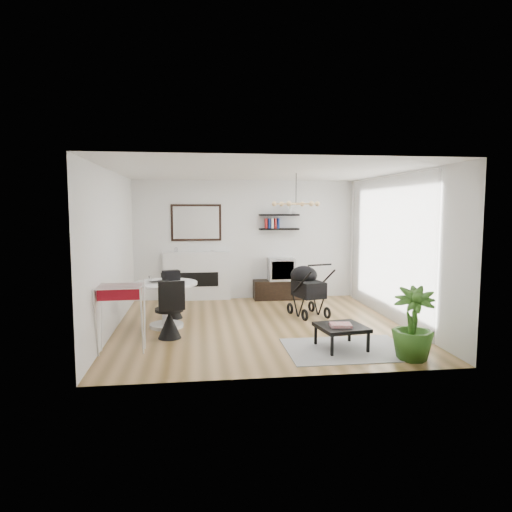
{
  "coord_description": "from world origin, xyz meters",
  "views": [
    {
      "loc": [
        -1.08,
        -7.84,
        2.07
      ],
      "look_at": [
        -0.02,
        0.4,
        1.2
      ],
      "focal_mm": 32.0,
      "sensor_mm": 36.0,
      "label": 1
    }
  ],
  "objects": [
    {
      "name": "drinking_glass",
      "position": [
        -1.91,
        0.26,
        0.84
      ],
      "size": [
        0.06,
        0.06,
        0.09
      ],
      "primitive_type": "cylinder",
      "color": "white",
      "rests_on": "dining_table"
    },
    {
      "name": "chair_near",
      "position": [
        -1.53,
        -0.61,
        0.3
      ],
      "size": [
        0.48,
        0.5,
        0.95
      ],
      "rotation": [
        0.0,
        0.0,
        3.41
      ],
      "color": "black",
      "rests_on": "floor"
    },
    {
      "name": "wall_left",
      "position": [
        -2.5,
        0.0,
        1.35
      ],
      "size": [
        0.0,
        5.0,
        5.0
      ],
      "primitive_type": "plane",
      "rotation": [
        1.57,
        0.0,
        1.57
      ],
      "color": "white",
      "rests_on": "floor"
    },
    {
      "name": "chair_far",
      "position": [
        -1.55,
        0.77,
        0.27
      ],
      "size": [
        0.44,
        0.45,
        0.86
      ],
      "rotation": [
        0.0,
        0.0,
        0.3
      ],
      "color": "black",
      "rests_on": "floor"
    },
    {
      "name": "shelf_lower",
      "position": [
        0.77,
        2.37,
        1.6
      ],
      "size": [
        0.9,
        0.25,
        0.04
      ],
      "primitive_type": "cube",
      "color": "black",
      "rests_on": "wall_back"
    },
    {
      "name": "coffee_table",
      "position": [
        1.01,
        -1.49,
        0.31
      ],
      "size": [
        0.76,
        0.76,
        0.34
      ],
      "rotation": [
        0.0,
        0.0,
        0.16
      ],
      "color": "black",
      "rests_on": "rug"
    },
    {
      "name": "dining_table",
      "position": [
        -1.63,
        0.1,
        0.52
      ],
      "size": [
        1.09,
        1.09,
        0.79
      ],
      "color": "white",
      "rests_on": "floor"
    },
    {
      "name": "rug",
      "position": [
        1.08,
        -1.54,
        0.01
      ],
      "size": [
        1.79,
        1.29,
        0.01
      ],
      "primitive_type": "cube",
      "color": "#9E9E9E",
      "rests_on": "floor"
    },
    {
      "name": "laptop",
      "position": [
        -1.73,
        0.06,
        0.81
      ],
      "size": [
        0.4,
        0.36,
        0.03
      ],
      "primitive_type": "imported",
      "rotation": [
        0.0,
        0.0,
        0.54
      ],
      "color": "black",
      "rests_on": "dining_table"
    },
    {
      "name": "magazines",
      "position": [
        0.98,
        -1.54,
        0.37
      ],
      "size": [
        0.33,
        0.28,
        0.04
      ],
      "primitive_type": "cube",
      "rotation": [
        0.0,
        0.0,
        -0.14
      ],
      "color": "#C3303C",
      "rests_on": "coffee_table"
    },
    {
      "name": "shelf_upper",
      "position": [
        0.77,
        2.37,
        1.92
      ],
      "size": [
        0.9,
        0.25,
        0.04
      ],
      "primitive_type": "cube",
      "color": "black",
      "rests_on": "wall_back"
    },
    {
      "name": "sheer_curtain",
      "position": [
        2.4,
        0.2,
        1.35
      ],
      "size": [
        0.04,
        3.6,
        2.6
      ],
      "primitive_type": "cube",
      "color": "white",
      "rests_on": "wall_right"
    },
    {
      "name": "floor",
      "position": [
        0.0,
        0.0,
        0.0
      ],
      "size": [
        5.0,
        5.0,
        0.0
      ],
      "primitive_type": "plane",
      "color": "brown",
      "rests_on": "ground"
    },
    {
      "name": "potted_plant",
      "position": [
        1.83,
        -2.07,
        0.5
      ],
      "size": [
        0.73,
        0.73,
        1.0
      ],
      "primitive_type": "imported",
      "rotation": [
        0.0,
        0.0,
        -0.38
      ],
      "color": "#2E5D1A",
      "rests_on": "floor"
    },
    {
      "name": "newspaper",
      "position": [
        -1.45,
        -0.02,
        0.8
      ],
      "size": [
        0.39,
        0.34,
        0.01
      ],
      "primitive_type": "cube",
      "rotation": [
        0.0,
        0.0,
        -0.16
      ],
      "color": "silver",
      "rests_on": "dining_table"
    },
    {
      "name": "fireplace",
      "position": [
        -1.1,
        2.42,
        0.69
      ],
      "size": [
        1.5,
        0.17,
        2.16
      ],
      "color": "white",
      "rests_on": "floor"
    },
    {
      "name": "wall_right",
      "position": [
        2.5,
        0.0,
        1.35
      ],
      "size": [
        0.0,
        5.0,
        5.0
      ],
      "primitive_type": "plane",
      "rotation": [
        1.57,
        0.0,
        -1.57
      ],
      "color": "white",
      "rests_on": "floor"
    },
    {
      "name": "stroller",
      "position": [
        1.02,
        0.67,
        0.46
      ],
      "size": [
        0.73,
        0.95,
        1.07
      ],
      "rotation": [
        0.0,
        0.0,
        0.26
      ],
      "color": "black",
      "rests_on": "floor"
    },
    {
      "name": "ceiling",
      "position": [
        0.0,
        0.0,
        2.7
      ],
      "size": [
        5.0,
        5.0,
        0.0
      ],
      "primitive_type": "plane",
      "color": "white",
      "rests_on": "wall_back"
    },
    {
      "name": "crt_tv",
      "position": [
        0.8,
        2.28,
        0.69
      ],
      "size": [
        0.58,
        0.51,
        0.51
      ],
      "color": "#B8B8BA",
      "rests_on": "tv_console"
    },
    {
      "name": "tv_console",
      "position": [
        0.77,
        2.28,
        0.22
      ],
      "size": [
        1.18,
        0.41,
        0.44
      ],
      "primitive_type": "cube",
      "color": "black",
      "rests_on": "floor"
    },
    {
      "name": "drying_rack",
      "position": [
        -2.18,
        -1.24,
        0.52
      ],
      "size": [
        0.68,
        0.64,
        0.99
      ],
      "rotation": [
        0.0,
        0.0,
        0.04
      ],
      "color": "white",
      "rests_on": "floor"
    },
    {
      "name": "wall_back",
      "position": [
        0.0,
        2.5,
        1.35
      ],
      "size": [
        5.0,
        0.0,
        5.0
      ],
      "primitive_type": "plane",
      "rotation": [
        1.57,
        0.0,
        0.0
      ],
      "color": "white",
      "rests_on": "floor"
    },
    {
      "name": "pendant_lamp",
      "position": [
        0.7,
        0.3,
        2.15
      ],
      "size": [
        0.9,
        0.9,
        0.1
      ],
      "primitive_type": null,
      "color": "tan",
      "rests_on": "ceiling"
    },
    {
      "name": "black_bag",
      "position": [
        -1.55,
        0.33,
        0.88
      ],
      "size": [
        0.33,
        0.26,
        0.17
      ],
      "primitive_type": "cube",
      "rotation": [
        0.0,
        0.0,
        0.36
      ],
      "color": "black",
      "rests_on": "dining_table"
    }
  ]
}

